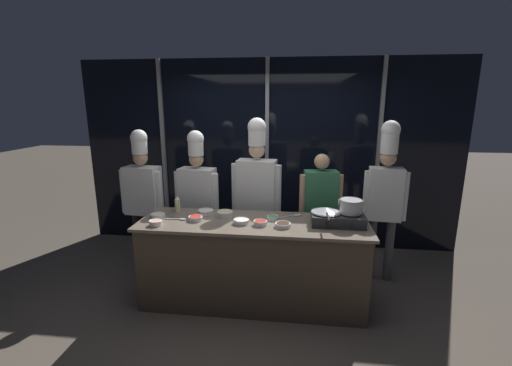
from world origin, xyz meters
TOP-DOWN VIEW (x-y plane):
  - ground_plane at (0.00, 0.00)m, footprint 24.00×24.00m
  - window_wall_back at (0.00, 1.60)m, footprint 5.46×0.09m
  - demo_counter at (0.00, 0.00)m, footprint 2.37×0.73m
  - portable_stove at (0.85, 0.03)m, footprint 0.52×0.34m
  - frying_pan at (0.73, 0.03)m, footprint 0.29×0.51m
  - stock_pot at (0.98, 0.03)m, footprint 0.24×0.22m
  - squeeze_bottle_oil at (-0.88, 0.22)m, footprint 0.06×0.06m
  - prep_bowl_rice at (-0.11, -0.07)m, footprint 0.16×0.16m
  - prep_bowl_chili_flakes at (0.09, -0.09)m, footprint 0.14×0.14m
  - prep_bowl_onion at (-0.55, 0.18)m, footprint 0.17×0.17m
  - prep_bowl_garlic at (-1.03, 0.02)m, footprint 0.15×0.15m
  - prep_bowl_scallions at (0.19, 0.09)m, footprint 0.12×0.12m
  - prep_bowl_ginger at (-0.32, 0.13)m, footprint 0.17×0.17m
  - prep_bowl_shrimp at (-0.95, -0.23)m, footprint 0.13×0.13m
  - prep_bowl_soy_glaze at (0.31, -0.12)m, footprint 0.16×0.16m
  - prep_bowl_bell_pepper at (-0.60, -0.04)m, footprint 0.15×0.15m
  - serving_spoon_slotted at (0.42, 0.23)m, footprint 0.26×0.16m
  - serving_spoon_solid at (-0.78, -0.04)m, footprint 0.24×0.05m
  - chef_head at (-1.46, 0.60)m, footprint 0.56×0.27m
  - chef_sous at (-0.77, 0.64)m, footprint 0.57×0.28m
  - chef_line at (-0.04, 0.66)m, footprint 0.60×0.28m
  - person_guest at (0.72, 0.59)m, footprint 0.50×0.24m
  - chef_pastry at (1.45, 0.66)m, footprint 0.49×0.22m

SIDE VIEW (x-z plane):
  - ground_plane at x=0.00m, z-range 0.00..0.00m
  - demo_counter at x=0.00m, z-range 0.00..0.91m
  - serving_spoon_solid at x=-0.78m, z-range 0.91..0.92m
  - serving_spoon_slotted at x=0.42m, z-range 0.91..0.92m
  - prep_bowl_garlic at x=-1.03m, z-range 0.91..0.95m
  - prep_bowl_scallions at x=0.19m, z-range 0.91..0.95m
  - prep_bowl_soy_glaze at x=0.31m, z-range 0.91..0.96m
  - prep_bowl_rice at x=-0.11m, z-range 0.91..0.96m
  - person_guest at x=0.72m, z-range 0.17..1.70m
  - prep_bowl_chili_flakes at x=0.09m, z-range 0.91..0.96m
  - prep_bowl_onion at x=-0.55m, z-range 0.91..0.96m
  - prep_bowl_bell_pepper at x=-0.60m, z-range 0.91..0.96m
  - prep_bowl_shrimp at x=-0.95m, z-range 0.91..0.97m
  - prep_bowl_ginger at x=-0.32m, z-range 0.91..0.97m
  - portable_stove at x=0.85m, z-range 0.91..1.03m
  - squeeze_bottle_oil at x=-0.88m, z-range 0.90..1.09m
  - chef_sous at x=-0.77m, z-range 0.12..1.91m
  - chef_head at x=-1.46m, z-range 0.13..1.92m
  - frying_pan at x=0.73m, z-range 1.03..1.08m
  - stock_pot at x=0.98m, z-range 1.03..1.17m
  - chef_line at x=-0.04m, z-range 0.14..2.08m
  - chef_pastry at x=1.45m, z-range 0.17..2.08m
  - window_wall_back at x=0.00m, z-range 0.00..2.70m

